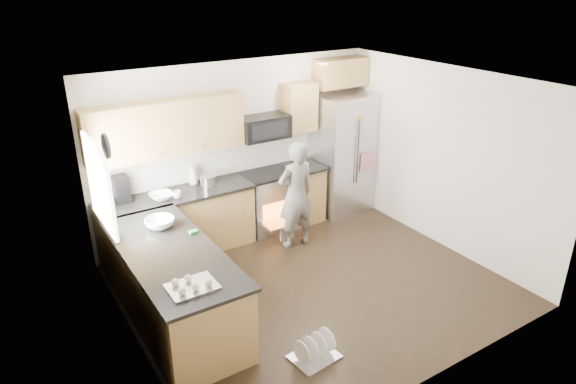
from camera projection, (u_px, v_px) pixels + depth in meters
ground at (312, 284)px, 6.65m from camera, size 4.50×4.50×0.00m
room_shell at (311, 163)px, 5.99m from camera, size 4.54×4.04×2.62m
back_cabinet_run at (210, 182)px, 7.34m from camera, size 4.45×0.64×2.50m
peninsula at (174, 286)px, 5.79m from camera, size 0.96×2.36×1.03m
stove_range at (268, 188)px, 7.87m from camera, size 0.76×0.97×1.79m
refrigerator at (342, 153)px, 8.46m from camera, size 1.01×0.81×1.97m
person at (296, 195)px, 7.33m from camera, size 0.59×0.39×1.59m
dish_rack at (314, 352)px, 5.35m from camera, size 0.52×0.43×0.30m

